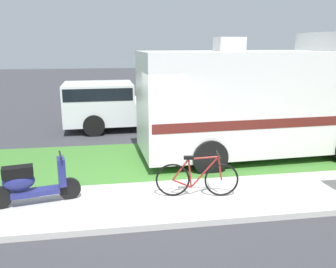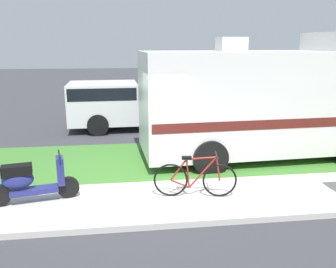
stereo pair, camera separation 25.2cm
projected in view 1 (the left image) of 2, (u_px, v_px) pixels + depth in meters
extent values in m
plane|color=#38383D|center=(132.00, 184.00, 8.35)|extent=(80.00, 80.00, 0.00)
cube|color=beige|center=(136.00, 204.00, 7.19)|extent=(24.00, 2.00, 0.12)
cube|color=#3D752D|center=(128.00, 162.00, 9.78)|extent=(24.00, 3.40, 0.08)
cube|color=silver|center=(261.00, 100.00, 10.01)|extent=(6.84, 2.66, 2.69)
cube|color=#591E19|center=(260.00, 114.00, 10.11)|extent=(6.71, 2.67, 0.24)
cube|color=silver|center=(229.00, 44.00, 9.43)|extent=(0.73, 0.63, 0.36)
cylinder|color=black|center=(302.00, 129.00, 11.78)|extent=(0.91, 0.32, 0.90)
cylinder|color=black|center=(186.00, 135.00, 10.99)|extent=(0.91, 0.32, 0.90)
cylinder|color=black|center=(209.00, 157.00, 8.87)|extent=(0.91, 0.32, 0.90)
cylinder|color=black|center=(70.00, 188.00, 7.26)|extent=(0.45, 0.18, 0.44)
cylinder|color=black|center=(0.00, 198.00, 6.82)|extent=(0.45, 0.18, 0.44)
cube|color=navy|center=(36.00, 192.00, 7.03)|extent=(0.94, 0.45, 0.10)
cube|color=black|center=(18.00, 172.00, 6.82)|extent=(0.60, 0.36, 0.20)
ellipsoid|color=navy|center=(19.00, 182.00, 6.87)|extent=(0.65, 0.41, 0.36)
cube|color=navy|center=(62.00, 172.00, 7.12)|extent=(0.20, 0.34, 0.56)
cylinder|color=black|center=(60.00, 155.00, 7.03)|extent=(0.13, 0.50, 0.04)
sphere|color=white|center=(61.00, 163.00, 7.07)|extent=(0.12, 0.12, 0.12)
torus|color=black|center=(221.00, 180.00, 7.35)|extent=(0.70, 0.15, 0.70)
torus|color=black|center=(173.00, 180.00, 7.35)|extent=(0.70, 0.15, 0.70)
cylinder|color=maroon|center=(205.00, 172.00, 7.31)|extent=(0.57, 0.12, 0.68)
cylinder|color=maroon|center=(190.00, 173.00, 7.31)|extent=(0.10, 0.05, 0.61)
cylinder|color=maroon|center=(204.00, 158.00, 7.23)|extent=(0.60, 0.13, 0.09)
cylinder|color=maroon|center=(182.00, 184.00, 7.37)|extent=(0.40, 0.10, 0.19)
cylinder|color=maroon|center=(181.00, 170.00, 7.29)|extent=(0.35, 0.09, 0.47)
cylinder|color=maroon|center=(220.00, 168.00, 7.29)|extent=(0.12, 0.05, 0.51)
cube|color=black|center=(189.00, 158.00, 7.23)|extent=(0.21, 0.13, 0.06)
cylinder|color=black|center=(218.00, 155.00, 7.22)|extent=(0.11, 0.52, 0.03)
cube|color=silver|center=(99.00, 103.00, 13.44)|extent=(2.57, 2.13, 1.48)
cube|color=black|center=(98.00, 91.00, 13.33)|extent=(2.45, 2.15, 0.44)
cube|color=silver|center=(172.00, 109.00, 14.02)|extent=(3.13, 2.15, 0.81)
cylinder|color=black|center=(94.00, 125.00, 12.61)|extent=(0.77, 0.26, 0.76)
cylinder|color=black|center=(95.00, 115.00, 14.51)|extent=(0.77, 0.26, 0.76)
cylinder|color=black|center=(187.00, 122.00, 13.22)|extent=(0.77, 0.26, 0.76)
cylinder|color=black|center=(176.00, 112.00, 15.11)|extent=(0.77, 0.26, 0.76)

